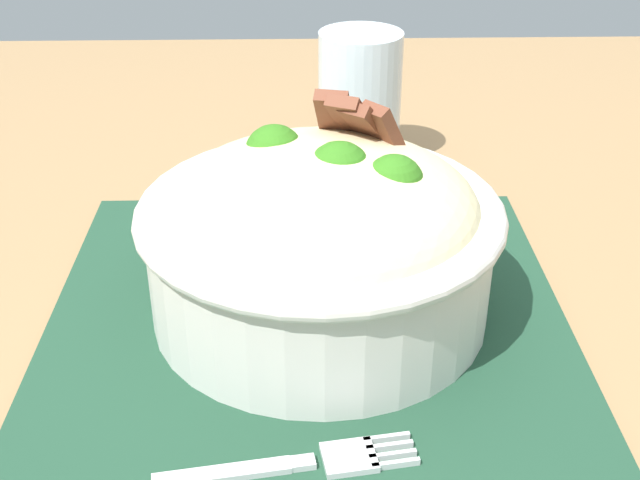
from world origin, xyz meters
The scene contains 5 objects.
table centered at (0.00, 0.00, 0.66)m, with size 1.24×0.89×0.73m.
placemat centered at (0.02, -0.02, 0.73)m, with size 0.40×0.32×0.00m, color #1E422D.
bowl centered at (-0.03, -0.01, 0.79)m, with size 0.25×0.25×0.13m.
fork centered at (0.11, -0.02, 0.73)m, with size 0.03×0.13×0.00m.
drinking_glass centered at (-0.25, 0.03, 0.78)m, with size 0.07×0.07×0.11m.
Camera 1 is at (0.40, -0.02, 1.03)m, focal length 46.51 mm.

